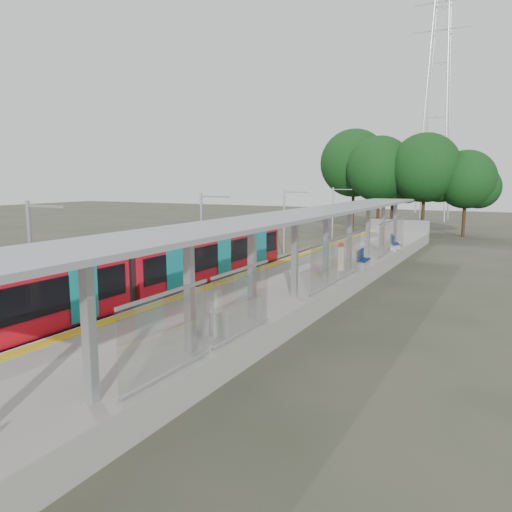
{
  "coord_description": "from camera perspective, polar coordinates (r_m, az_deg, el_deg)",
  "views": [
    {
      "loc": [
        10.62,
        -6.06,
        6.22
      ],
      "look_at": [
        -1.21,
        16.41,
        2.3
      ],
      "focal_mm": 35.0,
      "sensor_mm": 36.0,
      "label": 1
    }
  ],
  "objects": [
    {
      "name": "litter_bin",
      "position": [
        16.93,
        -4.69,
        -7.72
      ],
      "size": [
        0.54,
        0.54,
        0.84
      ],
      "primitive_type": "cylinder",
      "rotation": [
        0.0,
        0.0,
        -0.41
      ],
      "color": "#9EA0A5",
      "rests_on": "platform"
    },
    {
      "name": "canopy",
      "position": [
        24.09,
        5.7,
        3.92
      ],
      "size": [
        3.27,
        38.0,
        3.66
      ],
      "color": "#9EA0A5",
      "rests_on": "platform"
    },
    {
      "name": "tree_cluster",
      "position": [
        60.44,
        15.46,
        9.56
      ],
      "size": [
        20.34,
        11.05,
        12.31
      ],
      "color": "#382316",
      "rests_on": "ground"
    },
    {
      "name": "bench_mid",
      "position": [
        30.21,
        12.04,
        -0.25
      ],
      "size": [
        0.59,
        1.64,
        1.11
      ],
      "rotation": [
        0.0,
        0.0,
        0.06
      ],
      "color": "navy",
      "rests_on": "platform"
    },
    {
      "name": "info_pillar_far",
      "position": [
        29.18,
        9.67,
        -0.27
      ],
      "size": [
        0.36,
        0.36,
        1.61
      ],
      "rotation": [
        0.0,
        0.0,
        -0.07
      ],
      "color": "beige",
      "rests_on": "platform"
    },
    {
      "name": "tactile_strip",
      "position": [
        29.66,
        0.94,
        -1.34
      ],
      "size": [
        0.6,
        50.0,
        0.02
      ],
      "primitive_type": "cube",
      "color": "gold",
      "rests_on": "platform"
    },
    {
      "name": "bench_far",
      "position": [
        38.36,
        15.5,
        1.54
      ],
      "size": [
        1.09,
        1.75,
        1.15
      ],
      "rotation": [
        0.0,
        0.0,
        0.36
      ],
      "color": "navy",
      "rests_on": "platform"
    },
    {
      "name": "catenary_masts",
      "position": [
        30.37,
        -6.1,
        2.47
      ],
      "size": [
        2.08,
        48.16,
        5.4
      ],
      "color": "#9EA0A5",
      "rests_on": "ground"
    },
    {
      "name": "end_fence",
      "position": [
        52.31,
        15.97,
        3.37
      ],
      "size": [
        6.0,
        0.1,
        1.2
      ],
      "primitive_type": "cube",
      "color": "#9EA0A5",
      "rests_on": "platform"
    },
    {
      "name": "train",
      "position": [
        22.01,
        -16.35,
        -2.5
      ],
      "size": [
        2.74,
        27.6,
        3.62
      ],
      "color": "black",
      "rests_on": "ground"
    },
    {
      "name": "trackbed",
      "position": [
        30.74,
        -2.31,
        -2.68
      ],
      "size": [
        3.0,
        70.0,
        0.24
      ],
      "primitive_type": "cube",
      "color": "#59544C",
      "rests_on": "ground"
    },
    {
      "name": "platform",
      "position": [
        28.72,
        5.49,
        -2.76
      ],
      "size": [
        6.0,
        50.0,
        1.0
      ],
      "primitive_type": "cube",
      "color": "gray",
      "rests_on": "ground"
    },
    {
      "name": "pylon",
      "position": [
        80.93,
        20.11,
        17.34
      ],
      "size": [
        8.0,
        4.0,
        38.0
      ],
      "primitive_type": null,
      "color": "#9EA0A5",
      "rests_on": "ground"
    },
    {
      "name": "info_pillar_near",
      "position": [
        17.48,
        -7.44,
        -5.99
      ],
      "size": [
        0.41,
        0.41,
        1.82
      ],
      "rotation": [
        0.0,
        0.0,
        0.01
      ],
      "color": "beige",
      "rests_on": "platform"
    }
  ]
}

